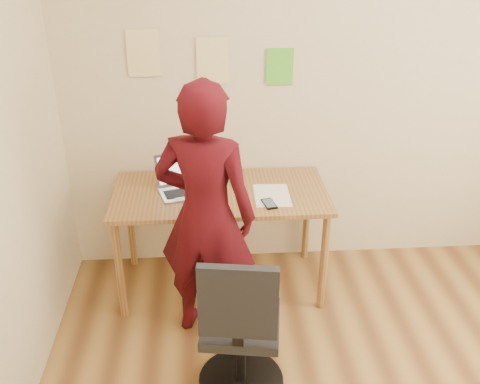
{
  "coord_description": "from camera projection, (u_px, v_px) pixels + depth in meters",
  "views": [
    {
      "loc": [
        -0.78,
        -1.74,
        2.31
      ],
      "look_at": [
        -0.59,
        0.95,
        0.95
      ],
      "focal_mm": 40.0,
      "sensor_mm": 36.0,
      "label": 1
    }
  ],
  "objects": [
    {
      "name": "room",
      "position": [
        412.0,
        206.0,
        2.03
      ],
      "size": [
        3.58,
        3.58,
        2.78
      ],
      "color": "brown",
      "rests_on": "ground"
    },
    {
      "name": "desk",
      "position": [
        220.0,
        203.0,
        3.53
      ],
      "size": [
        1.4,
        0.7,
        0.74
      ],
      "color": "#9C6835",
      "rests_on": "ground"
    },
    {
      "name": "laptop",
      "position": [
        183.0,
        183.0,
        3.48
      ],
      "size": [
        0.38,
        0.35,
        0.23
      ],
      "rotation": [
        0.0,
        0.0,
        0.28
      ],
      "color": "#B2B2B9",
      "rests_on": "desk"
    },
    {
      "name": "paper_sheet",
      "position": [
        272.0,
        195.0,
        3.44
      ],
      "size": [
        0.23,
        0.33,
        0.0
      ],
      "primitive_type": "cube",
      "rotation": [
        0.0,
        0.0,
        -0.02
      ],
      "color": "white",
      "rests_on": "desk"
    },
    {
      "name": "phone",
      "position": [
        269.0,
        204.0,
        3.33
      ],
      "size": [
        0.1,
        0.15,
        0.01
      ],
      "rotation": [
        0.0,
        0.0,
        0.21
      ],
      "color": "black",
      "rests_on": "desk"
    },
    {
      "name": "wall_note_left",
      "position": [
        143.0,
        53.0,
        3.41
      ],
      "size": [
        0.21,
        0.0,
        0.3
      ],
      "primitive_type": "cube",
      "color": "#F4D691",
      "rests_on": "room"
    },
    {
      "name": "wall_note_mid",
      "position": [
        213.0,
        61.0,
        3.46
      ],
      "size": [
        0.21,
        0.0,
        0.3
      ],
      "primitive_type": "cube",
      "color": "#F4D691",
      "rests_on": "room"
    },
    {
      "name": "wall_note_right",
      "position": [
        280.0,
        67.0,
        3.51
      ],
      "size": [
        0.18,
        0.0,
        0.24
      ],
      "primitive_type": "cube",
      "color": "#54C12B",
      "rests_on": "room"
    },
    {
      "name": "office_chair",
      "position": [
        240.0,
        336.0,
        2.78
      ],
      "size": [
        0.47,
        0.48,
        0.91
      ],
      "rotation": [
        0.0,
        0.0,
        -0.15
      ],
      "color": "black",
      "rests_on": "ground"
    },
    {
      "name": "person",
      "position": [
        206.0,
        216.0,
        3.06
      ],
      "size": [
        0.67,
        0.54,
        1.61
      ],
      "primitive_type": "imported",
      "rotation": [
        0.0,
        0.0,
        2.85
      ],
      "color": "#3C080E",
      "rests_on": "ground"
    }
  ]
}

